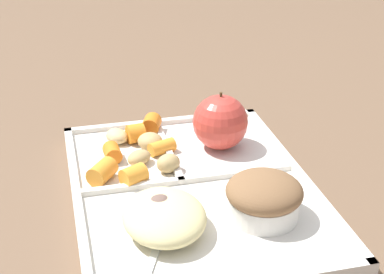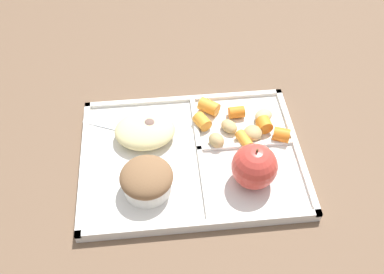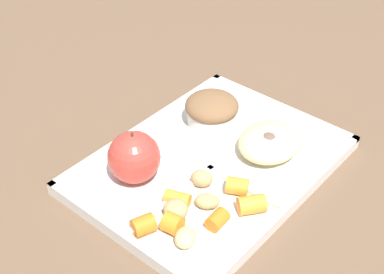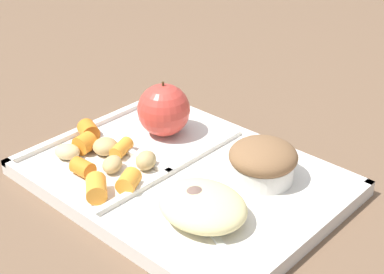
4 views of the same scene
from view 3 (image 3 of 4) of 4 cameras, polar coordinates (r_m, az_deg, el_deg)
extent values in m
plane|color=brown|center=(0.84, 1.97, -3.36)|extent=(6.00, 6.00, 0.00)
cube|color=silver|center=(0.84, 1.98, -3.01)|extent=(0.39, 0.29, 0.01)
cube|color=silver|center=(0.78, 10.12, -6.78)|extent=(0.39, 0.01, 0.01)
cube|color=silver|center=(0.91, -4.91, 1.26)|extent=(0.39, 0.01, 0.01)
cube|color=silver|center=(0.73, -7.45, -9.77)|extent=(0.01, 0.29, 0.01)
cube|color=silver|center=(0.96, 9.13, 3.15)|extent=(0.01, 0.29, 0.01)
cube|color=silver|center=(0.82, 1.35, -2.99)|extent=(0.01, 0.27, 0.01)
cube|color=silver|center=(0.77, -1.95, -6.36)|extent=(0.17, 0.01, 0.01)
sphere|color=#C63D33|center=(0.79, -5.99, -2.09)|extent=(0.08, 0.08, 0.08)
cylinder|color=#4C381E|center=(0.76, -6.18, 0.15)|extent=(0.00, 0.00, 0.01)
cylinder|color=silver|center=(0.91, 2.03, 2.12)|extent=(0.08, 0.08, 0.03)
ellipsoid|color=brown|center=(0.90, 2.06, 3.22)|extent=(0.09, 0.09, 0.04)
cylinder|color=orange|center=(0.73, 2.63, -8.52)|extent=(0.03, 0.02, 0.02)
cylinder|color=orange|center=(0.76, 6.16, -6.94)|extent=(0.05, 0.04, 0.03)
cylinder|color=orange|center=(0.73, -5.02, -9.04)|extent=(0.04, 0.03, 0.03)
cylinder|color=orange|center=(0.76, -1.52, -6.32)|extent=(0.03, 0.04, 0.02)
cylinder|color=orange|center=(0.73, -2.01, -8.91)|extent=(0.03, 0.03, 0.03)
cylinder|color=orange|center=(0.78, 4.69, -5.06)|extent=(0.04, 0.04, 0.02)
ellipsoid|color=tan|center=(0.71, -0.67, -10.32)|extent=(0.04, 0.04, 0.02)
ellipsoid|color=tan|center=(0.79, 1.01, -4.29)|extent=(0.04, 0.04, 0.02)
ellipsoid|color=tan|center=(0.76, 1.58, -6.64)|extent=(0.04, 0.04, 0.02)
ellipsoid|color=tan|center=(0.75, -1.69, -7.42)|extent=(0.05, 0.05, 0.02)
ellipsoid|color=beige|center=(0.85, 8.05, -0.48)|extent=(0.11, 0.09, 0.04)
sphere|color=brown|center=(0.85, 7.88, -0.77)|extent=(0.04, 0.04, 0.04)
sphere|color=#755B4C|center=(0.84, 8.32, -1.41)|extent=(0.03, 0.03, 0.03)
cube|color=silver|center=(0.90, 12.22, -0.01)|extent=(0.09, 0.05, 0.00)
cube|color=silver|center=(0.87, 8.71, -1.20)|extent=(0.04, 0.03, 0.00)
cylinder|color=silver|center=(0.86, 6.86, -1.39)|extent=(0.02, 0.01, 0.00)
cylinder|color=silver|center=(0.86, 7.16, -1.72)|extent=(0.02, 0.01, 0.00)
cylinder|color=silver|center=(0.85, 7.48, -2.06)|extent=(0.02, 0.01, 0.00)
camera|label=1|loc=(1.15, 31.38, 25.43)|focal=55.88mm
camera|label=2|loc=(1.04, -22.97, 39.86)|focal=41.43mm
camera|label=4|loc=(0.94, 46.77, 18.79)|focal=53.79mm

